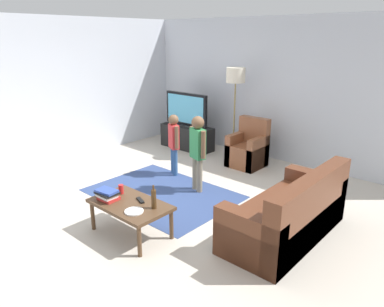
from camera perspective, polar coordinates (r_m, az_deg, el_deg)
The scene contains 17 objects.
ground at distance 5.30m, azimuth -4.36°, elevation -8.21°, with size 7.80×7.80×0.00m, color beige.
wall_back at distance 7.23m, azimuth 12.96°, elevation 9.73°, with size 6.00×0.12×2.70m, color silver.
wall_left at distance 7.30m, azimuth -21.45°, elevation 9.04°, with size 0.12×6.00×2.70m, color silver.
area_rug at distance 5.69m, azimuth -4.69°, elevation -6.28°, with size 2.20×1.60×0.01m, color #33477A.
tv_stand at distance 7.85m, azimuth -0.80°, elevation 2.57°, with size 1.20×0.44×0.50m.
tv at distance 7.69m, azimuth -0.93°, elevation 6.88°, with size 1.10×0.28×0.71m.
couch at distance 4.54m, azimuth 15.45°, elevation -9.52°, with size 0.80×1.80×0.86m.
armchair at distance 6.86m, azimuth 8.93°, elevation 0.51°, with size 0.60×0.60×0.90m.
floor_lamp at distance 7.02m, azimuth 6.89°, elevation 11.43°, with size 0.36×0.36×1.78m.
child_near_tv at distance 6.23m, azimuth -2.89°, elevation 2.27°, with size 0.33×0.22×1.08m.
child_center at distance 5.53m, azimuth 0.87°, elevation 1.06°, with size 0.39×0.22×1.20m.
coffee_table at distance 4.49m, azimuth -9.72°, elevation -8.26°, with size 1.00×0.60×0.42m.
book_stack at distance 4.58m, azimuth -13.22°, elevation -6.34°, with size 0.28×0.22×0.13m.
bottle at distance 4.25m, azimuth -6.05°, elevation -7.11°, with size 0.06×0.06×0.29m.
tv_remote at distance 4.50m, azimuth -8.16°, elevation -7.30°, with size 0.17×0.05×0.02m, color black.
soda_can at distance 4.72m, azimuth -11.14°, elevation -5.55°, with size 0.07×0.07×0.12m, color red.
plate at distance 4.25m, azimuth -9.14°, elevation -9.01°, with size 0.22×0.22×0.02m.
Camera 1 is at (3.45, -3.27, 2.35)m, focal length 33.79 mm.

